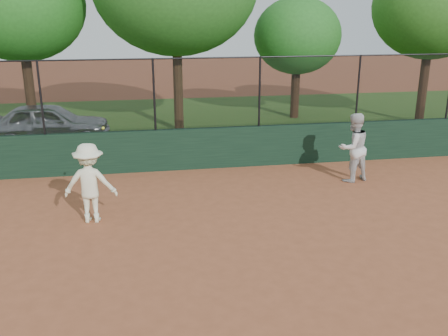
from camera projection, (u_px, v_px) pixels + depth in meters
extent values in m
plane|color=#A35634|center=(201.00, 271.00, 8.91)|extent=(80.00, 80.00, 0.00)
cube|color=#163120|center=(174.00, 150.00, 14.36)|extent=(26.00, 0.20, 1.20)
cube|color=#2B5119|center=(163.00, 124.00, 20.17)|extent=(36.00, 12.00, 0.01)
imported|color=#A0A5A9|center=(49.00, 123.00, 17.22)|extent=(4.13, 1.73, 1.40)
imported|color=silver|center=(353.00, 148.00, 13.33)|extent=(1.07, 0.94, 1.86)
imported|color=white|center=(90.00, 183.00, 10.77)|extent=(1.21, 0.79, 1.76)
sphere|color=#BAD22E|center=(103.00, 128.00, 10.27)|extent=(0.06, 0.06, 0.06)
cube|color=black|center=(172.00, 94.00, 13.87)|extent=(26.00, 0.02, 2.00)
cylinder|color=black|center=(171.00, 58.00, 13.57)|extent=(26.00, 0.04, 0.04)
cylinder|color=black|center=(41.00, 98.00, 13.29)|extent=(0.06, 0.06, 2.00)
cylinder|color=black|center=(154.00, 95.00, 13.79)|extent=(0.06, 0.06, 2.00)
cylinder|color=black|center=(260.00, 92.00, 14.28)|extent=(0.06, 0.06, 2.00)
cylinder|color=black|center=(358.00, 89.00, 14.77)|extent=(0.06, 0.06, 2.00)
cylinder|color=#472D18|center=(30.00, 94.00, 18.70)|extent=(0.36, 0.36, 2.82)
ellipsoid|color=#23681E|center=(19.00, 5.00, 17.73)|extent=(4.63, 4.21, 4.00)
cylinder|color=#432D17|center=(178.00, 91.00, 18.76)|extent=(0.36, 0.36, 3.07)
cylinder|color=#3C2414|center=(295.00, 94.00, 21.19)|extent=(0.36, 0.36, 2.01)
ellipsoid|color=#246320|center=(298.00, 36.00, 20.46)|extent=(3.62, 3.29, 3.12)
cylinder|color=#422817|center=(423.00, 89.00, 20.03)|extent=(0.36, 0.36, 2.77)
ellipsoid|color=#295E1A|center=(433.00, 6.00, 19.06)|extent=(4.63, 4.21, 4.00)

